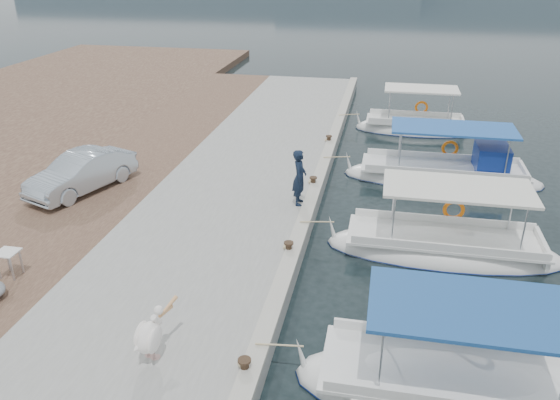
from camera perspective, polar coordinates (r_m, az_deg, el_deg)
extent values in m
plane|color=black|center=(14.76, 1.18, -10.15)|extent=(400.00, 400.00, 0.00)
cube|color=gray|center=(19.48, -4.91, -0.23)|extent=(6.00, 40.00, 0.50)
cube|color=#A39F90|center=(18.82, 3.23, -0.08)|extent=(0.44, 40.00, 0.12)
cube|color=#4E3529|center=(21.34, -17.93, 0.88)|extent=(4.00, 40.00, 0.50)
ellipsoid|color=silver|center=(12.54, 17.07, -18.62)|extent=(6.41, 2.42, 1.30)
ellipsoid|color=navy|center=(12.56, 17.06, -18.69)|extent=(6.44, 2.47, 0.22)
cube|color=silver|center=(12.22, 17.37, -16.90)|extent=(5.26, 2.08, 0.08)
cube|color=navy|center=(11.25, 19.26, -10.62)|extent=(3.85, 2.22, 0.08)
cylinder|color=silver|center=(10.89, 10.47, -16.42)|extent=(0.05, 0.05, 1.60)
torus|color=orange|center=(12.88, 18.56, -12.09)|extent=(0.68, 0.12, 0.68)
ellipsoid|color=silver|center=(17.41, 16.62, -5.23)|extent=(7.04, 2.26, 1.30)
ellipsoid|color=navy|center=(17.42, 16.62, -5.29)|extent=(7.07, 2.30, 0.22)
cube|color=silver|center=(17.17, 16.82, -3.79)|extent=(5.77, 1.94, 0.08)
cube|color=silver|center=(16.51, 18.12, 1.18)|extent=(4.22, 2.08, 0.08)
cylinder|color=silver|center=(15.94, 11.74, -2.25)|extent=(0.05, 0.05, 1.60)
torus|color=orange|center=(17.97, 17.70, -0.99)|extent=(0.68, 0.12, 0.68)
ellipsoid|color=silver|center=(22.82, 16.52, 2.09)|extent=(7.76, 2.31, 1.30)
ellipsoid|color=navy|center=(22.83, 16.51, 2.04)|extent=(7.80, 2.36, 0.22)
cube|color=silver|center=(22.64, 16.67, 3.26)|extent=(6.37, 1.99, 0.08)
cube|color=#2053A3|center=(22.15, 17.68, 7.16)|extent=(4.66, 2.13, 0.08)
cylinder|color=silver|center=(21.44, 12.44, 4.81)|extent=(0.05, 0.05, 1.60)
torus|color=orange|center=(23.56, 17.34, 5.17)|extent=(0.68, 0.12, 0.68)
cube|color=navy|center=(22.71, 21.21, 4.15)|extent=(1.20, 1.62, 1.00)
ellipsoid|color=silver|center=(28.81, 13.83, 7.07)|extent=(5.92, 2.10, 1.30)
ellipsoid|color=navy|center=(28.82, 13.83, 7.03)|extent=(5.95, 2.14, 0.22)
cube|color=silver|center=(28.67, 13.93, 8.02)|extent=(4.85, 1.80, 0.08)
cube|color=white|center=(28.27, 14.58, 11.17)|extent=(3.55, 1.93, 0.08)
cylinder|color=silver|center=(27.66, 11.36, 9.39)|extent=(0.05, 0.05, 1.60)
torus|color=orange|center=(29.53, 14.56, 9.34)|extent=(0.68, 0.12, 0.68)
cylinder|color=black|center=(11.73, -3.72, -16.94)|extent=(0.18, 0.18, 0.30)
cylinder|color=black|center=(11.64, -3.74, -16.39)|extent=(0.28, 0.28, 0.05)
cylinder|color=black|center=(15.72, 0.91, -4.99)|extent=(0.18, 0.18, 0.30)
cylinder|color=black|center=(15.64, 0.92, -4.52)|extent=(0.28, 0.28, 0.05)
cylinder|color=black|center=(20.16, 3.49, 1.94)|extent=(0.18, 0.18, 0.30)
cylinder|color=black|center=(20.10, 3.50, 2.34)|extent=(0.28, 0.28, 0.05)
cylinder|color=black|center=(24.81, 5.12, 6.33)|extent=(0.18, 0.18, 0.30)
cylinder|color=black|center=(24.77, 5.14, 6.66)|extent=(0.28, 0.28, 0.05)
cylinder|color=tan|center=(12.40, -13.68, -14.97)|extent=(0.05, 0.05, 0.33)
cylinder|color=tan|center=(12.31, -13.08, -15.24)|extent=(0.05, 0.05, 0.33)
ellipsoid|color=white|center=(12.12, -13.55, -13.77)|extent=(0.68, 0.88, 0.61)
cylinder|color=white|center=(12.13, -12.78, -12.12)|extent=(0.21, 0.31, 0.33)
sphere|color=white|center=(12.08, -12.58, -11.17)|extent=(0.20, 0.20, 0.20)
cone|color=#EAA566|center=(12.31, -11.61, -10.82)|extent=(0.27, 0.60, 0.24)
imported|color=black|center=(18.35, 2.05, 2.38)|extent=(0.50, 0.73, 1.93)
imported|color=#ABB7C3|center=(20.78, -20.03, 2.73)|extent=(2.76, 4.40, 1.37)
cylinder|color=silver|center=(15.97, -26.23, -6.48)|extent=(0.06, 0.06, 0.70)
cylinder|color=silver|center=(16.47, -26.55, -5.59)|extent=(0.06, 0.06, 0.70)
cylinder|color=silver|center=(16.24, -25.42, -5.79)|extent=(0.06, 0.06, 0.70)
cube|color=white|center=(16.05, -26.64, -4.90)|extent=(0.55, 0.55, 0.03)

